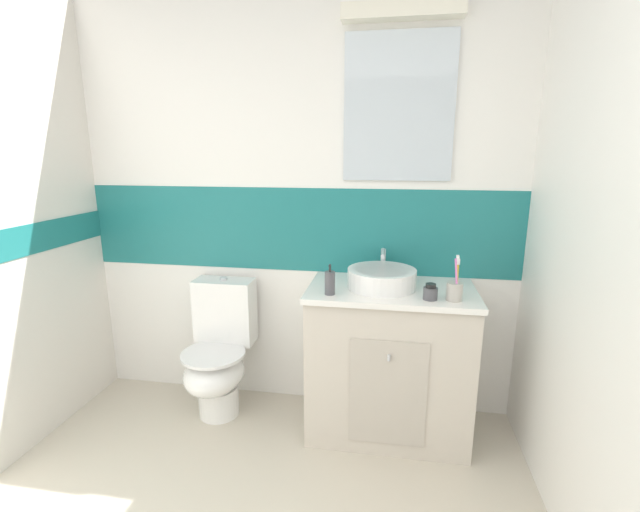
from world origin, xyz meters
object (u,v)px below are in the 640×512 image
toothbrush_cup (455,290)px  soap_dispenser (330,283)px  toilet (219,354)px  hair_gel_jar (430,292)px  sink_basin (382,277)px

toothbrush_cup → soap_dispenser: size_ratio=1.44×
toilet → soap_dispenser: bearing=-14.8°
toothbrush_cup → hair_gel_jar: (-0.11, -0.01, -0.02)m
sink_basin → hair_gel_jar: (0.24, -0.16, -0.02)m
sink_basin → toothbrush_cup: (0.36, -0.15, -0.00)m
toilet → hair_gel_jar: bearing=-8.6°
toothbrush_cup → hair_gel_jar: toothbrush_cup is taller
toilet → hair_gel_jar: hair_gel_jar is taller
toothbrush_cup → soap_dispenser: (-0.61, -0.01, 0.01)m
toothbrush_cup → sink_basin: bearing=157.0°
toilet → toothbrush_cup: bearing=-7.5°
sink_basin → soap_dispenser: size_ratio=2.55×
sink_basin → toothbrush_cup: bearing=-23.0°
soap_dispenser → hair_gel_jar: 0.50m
sink_basin → toilet: size_ratio=0.50×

